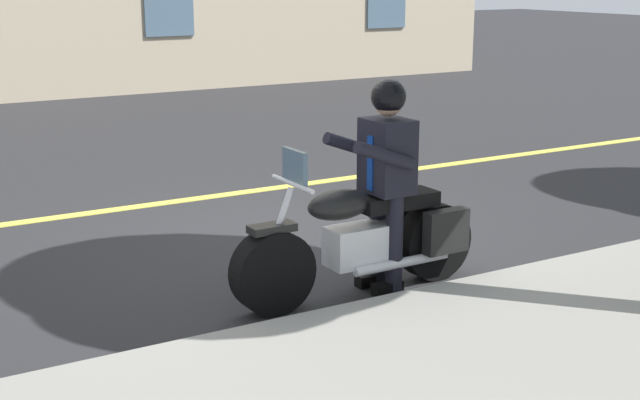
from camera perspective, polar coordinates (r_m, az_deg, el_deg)
ground_plane at (r=8.59m, az=-2.04°, el=-2.71°), size 80.00×80.00×0.00m
lane_center_stripe at (r=10.33m, az=-7.32°, el=0.18°), size 60.00×0.16×0.01m
motorcycle_main at (r=7.12m, az=2.94°, el=-2.60°), size 2.21×0.60×1.26m
rider_main at (r=7.07m, az=4.26°, el=2.17°), size 0.62×0.55×1.74m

